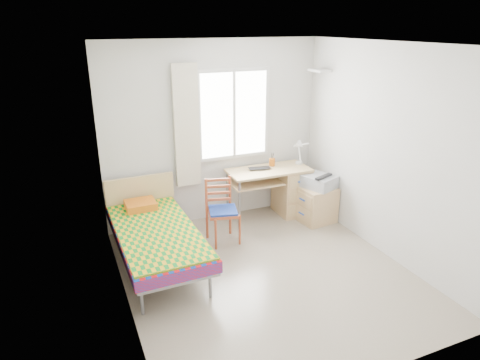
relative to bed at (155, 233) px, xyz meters
name	(u,v)px	position (x,y,z in m)	size (l,w,h in m)	color
floor	(267,273)	(1.14, -0.76, -0.41)	(3.50, 3.50, 0.00)	#BCAD93
ceiling	(273,44)	(1.14, -0.76, 2.19)	(3.50, 3.50, 0.00)	white
wall_back	(214,133)	(1.14, 0.99, 0.89)	(3.20, 3.20, 0.00)	silver
wall_left	(118,191)	(-0.46, -0.76, 0.89)	(3.50, 3.50, 0.00)	silver
wall_right	(386,153)	(2.74, -0.76, 0.89)	(3.50, 3.50, 0.00)	silver
window	(234,115)	(1.44, 0.97, 1.14)	(1.10, 0.04, 1.30)	white
curtain	(187,127)	(0.72, 0.92, 1.04)	(0.35, 0.05, 1.70)	white
floating_shelf	(320,71)	(2.63, 0.64, 1.74)	(0.20, 0.32, 0.03)	white
bed	(155,233)	(0.00, 0.00, 0.00)	(0.94, 1.97, 0.84)	gray
desk	(287,188)	(2.18, 0.65, 0.00)	(1.23, 0.59, 0.76)	tan
chair	(222,206)	(0.96, 0.24, 0.08)	(0.46, 0.46, 0.88)	#A1411F
cabinet	(316,204)	(2.45, 0.23, -0.14)	(0.54, 0.48, 0.53)	tan
printer	(319,181)	(2.48, 0.24, 0.22)	(0.51, 0.54, 0.19)	#ADB1B6
laptop	(260,169)	(1.73, 0.66, 0.36)	(0.32, 0.21, 0.03)	black
pen_cup	(272,162)	(1.98, 0.79, 0.41)	(0.09, 0.09, 0.11)	#E25519
task_lamp	(300,149)	(2.34, 0.59, 0.62)	(0.23, 0.33, 0.42)	white
book	(258,181)	(1.70, 0.69, 0.18)	(0.17, 0.23, 0.02)	gray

